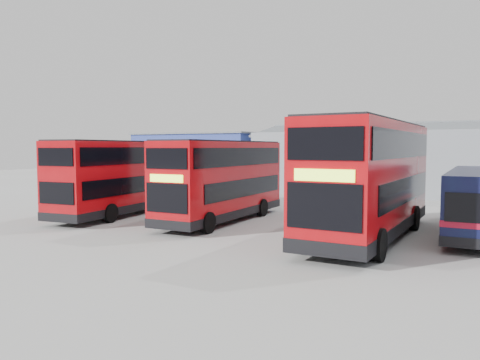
# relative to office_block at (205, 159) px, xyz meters

# --- Properties ---
(ground_plane) EXTENTS (120.00, 120.00, 0.00)m
(ground_plane) POSITION_rel_office_block_xyz_m (14.00, -17.99, -2.58)
(ground_plane) COLOR #A1A19C
(ground_plane) RESTS_ON ground
(office_block) EXTENTS (12.30, 8.32, 5.12)m
(office_block) POSITION_rel_office_block_xyz_m (0.00, 0.00, 0.00)
(office_block) COLOR navy
(office_block) RESTS_ON ground
(maintenance_shed) EXTENTS (30.50, 12.00, 5.89)m
(maintenance_shed) POSITION_rel_office_block_xyz_m (22.00, 2.01, 0.02)
(maintenance_shed) COLOR gray
(maintenance_shed) RESTS_ON ground
(double_decker_left) EXTENTS (3.19, 9.90, 4.12)m
(double_decker_left) POSITION_rel_office_block_xyz_m (6.65, -19.59, -0.53)
(double_decker_left) COLOR #B00A0F
(double_decker_left) RESTS_ON ground
(double_decker_centre) EXTENTS (2.55, 9.71, 4.09)m
(double_decker_centre) POSITION_rel_office_block_xyz_m (12.71, -18.88, -0.54)
(double_decker_centre) COLOR #B00A0F
(double_decker_centre) RESTS_ON ground
(double_decker_right) EXTENTS (3.24, 11.46, 4.80)m
(double_decker_right) POSITION_rel_office_block_xyz_m (20.31, -19.95, -0.19)
(double_decker_right) COLOR #B00A0F
(double_decker_right) RESTS_ON ground
(single_decker_blue) EXTENTS (2.54, 10.25, 2.77)m
(single_decker_blue) POSITION_rel_office_block_xyz_m (24.31, -16.87, -1.20)
(single_decker_blue) COLOR #0C1536
(single_decker_blue) RESTS_ON ground
(panel_van) EXTENTS (2.97, 5.37, 2.22)m
(panel_van) POSITION_rel_office_block_xyz_m (0.12, -5.25, -1.34)
(panel_van) COLOR white
(panel_van) RESTS_ON ground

